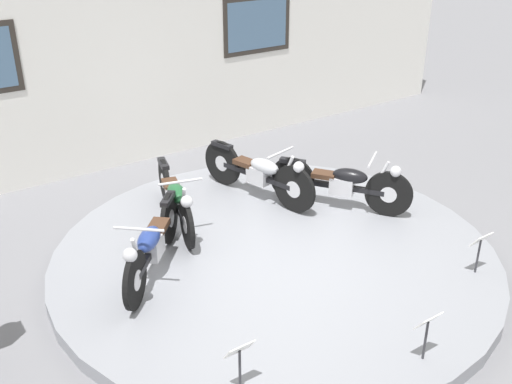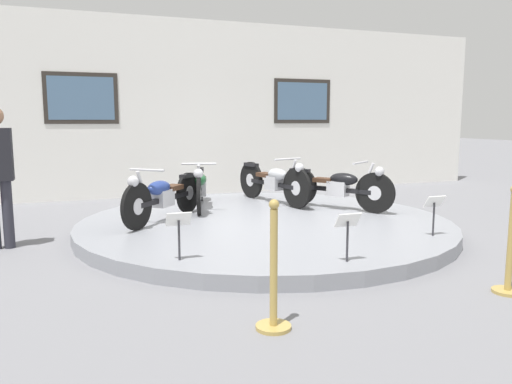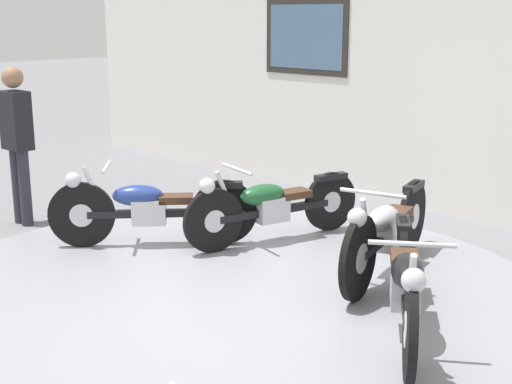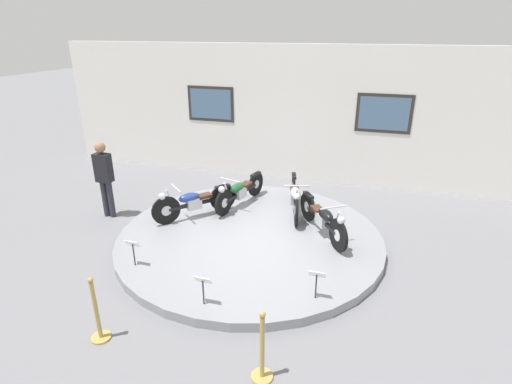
# 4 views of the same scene
# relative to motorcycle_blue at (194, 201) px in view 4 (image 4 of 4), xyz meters

# --- Properties ---
(ground_plane) EXTENTS (60.00, 60.00, 0.00)m
(ground_plane) POSITION_rel_motorcycle_blue_xyz_m (1.42, -0.39, -0.55)
(ground_plane) COLOR slate
(display_platform) EXTENTS (5.38, 5.38, 0.17)m
(display_platform) POSITION_rel_motorcycle_blue_xyz_m (1.42, -0.39, -0.47)
(display_platform) COLOR gray
(display_platform) RESTS_ON ground_plane
(back_wall) EXTENTS (14.00, 0.22, 3.70)m
(back_wall) POSITION_rel_motorcycle_blue_xyz_m (1.42, 3.57, 1.30)
(back_wall) COLOR white
(back_wall) RESTS_ON ground_plane
(motorcycle_blue) EXTENTS (1.37, 1.51, 0.79)m
(motorcycle_blue) POSITION_rel_motorcycle_blue_xyz_m (0.00, 0.00, 0.00)
(motorcycle_blue) COLOR black
(motorcycle_blue) RESTS_ON display_platform
(motorcycle_green) EXTENTS (0.66, 1.90, 0.78)m
(motorcycle_green) POSITION_rel_motorcycle_blue_xyz_m (0.76, 0.90, -0.01)
(motorcycle_green) COLOR black
(motorcycle_green) RESTS_ON display_platform
(motorcycle_silver) EXTENTS (0.64, 1.98, 0.81)m
(motorcycle_silver) POSITION_rel_motorcycle_blue_xyz_m (2.08, 0.90, 0.02)
(motorcycle_silver) COLOR black
(motorcycle_silver) RESTS_ON display_platform
(motorcycle_black) EXTENTS (1.18, 1.67, 0.80)m
(motorcycle_black) POSITION_rel_motorcycle_blue_xyz_m (2.84, -0.00, 0.00)
(motorcycle_black) COLOR black
(motorcycle_black) RESTS_ON display_platform
(info_placard_front_left) EXTENTS (0.26, 0.11, 0.51)m
(info_placard_front_left) POSITION_rel_motorcycle_blue_xyz_m (-0.19, -2.08, -0.01)
(info_placard_front_left) COLOR #333338
(info_placard_front_left) RESTS_ON display_platform
(info_placard_front_centre) EXTENTS (0.26, 0.11, 0.51)m
(info_placard_front_centre) POSITION_rel_motorcycle_blue_xyz_m (1.42, -2.73, -0.01)
(info_placard_front_centre) COLOR #333338
(info_placard_front_centre) RESTS_ON display_platform
(info_placard_front_right) EXTENTS (0.26, 0.11, 0.51)m
(info_placard_front_right) POSITION_rel_motorcycle_blue_xyz_m (3.03, -2.08, -0.01)
(info_placard_front_right) COLOR #333338
(info_placard_front_right) RESTS_ON display_platform
(visitor_standing) EXTENTS (0.36, 0.23, 1.78)m
(visitor_standing) POSITION_rel_motorcycle_blue_xyz_m (-2.07, -0.20, 0.47)
(visitor_standing) COLOR #2D2D38
(visitor_standing) RESTS_ON ground_plane
(stanchion_post_left_of_entry) EXTENTS (0.28, 0.28, 1.02)m
(stanchion_post_left_of_entry) POSITION_rel_motorcycle_blue_xyz_m (0.23, -3.65, -0.21)
(stanchion_post_left_of_entry) COLOR tan
(stanchion_post_left_of_entry) RESTS_ON ground_plane
(stanchion_post_right_of_entry) EXTENTS (0.28, 0.28, 1.02)m
(stanchion_post_right_of_entry) POSITION_rel_motorcycle_blue_xyz_m (2.61, -3.65, -0.21)
(stanchion_post_right_of_entry) COLOR tan
(stanchion_post_right_of_entry) RESTS_ON ground_plane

